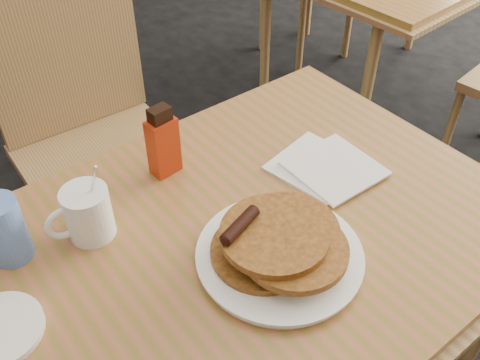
% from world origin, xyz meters
% --- Properties ---
extents(main_table, '(1.27, 0.90, 0.75)m').
position_xyz_m(main_table, '(-0.04, -0.03, 0.71)').
color(main_table, '#A05E38').
rests_on(main_table, floor).
extents(chair_main_far, '(0.48, 0.48, 1.02)m').
position_xyz_m(chair_main_far, '(-0.04, 0.73, 0.61)').
color(chair_main_far, '#A68A4E').
rests_on(chair_main_far, floor).
extents(pancake_plate, '(0.31, 0.31, 0.10)m').
position_xyz_m(pancake_plate, '(0.02, -0.12, 0.78)').
color(pancake_plate, white).
rests_on(pancake_plate, main_table).
extents(coffee_mug, '(0.13, 0.09, 0.17)m').
position_xyz_m(coffee_mug, '(-0.24, 0.13, 0.81)').
color(coffee_mug, white).
rests_on(coffee_mug, main_table).
extents(syrup_bottle, '(0.07, 0.05, 0.16)m').
position_xyz_m(syrup_bottle, '(-0.03, 0.22, 0.83)').
color(syrup_bottle, maroon).
rests_on(syrup_bottle, main_table).
extents(napkin_stack, '(0.22, 0.23, 0.01)m').
position_xyz_m(napkin_stack, '(0.26, 0.02, 0.76)').
color(napkin_stack, white).
rests_on(napkin_stack, main_table).
extents(blue_tumbler, '(0.09, 0.09, 0.13)m').
position_xyz_m(blue_tumbler, '(-0.38, 0.16, 0.82)').
color(blue_tumbler, '#5981D1').
rests_on(blue_tumbler, main_table).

